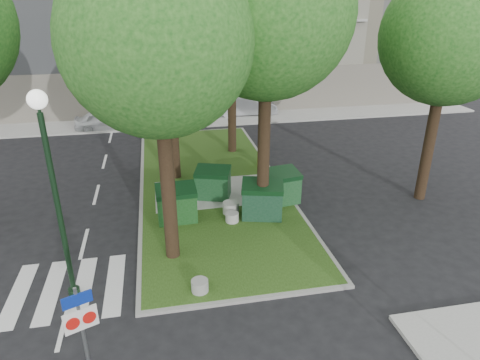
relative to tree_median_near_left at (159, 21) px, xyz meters
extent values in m
plane|color=black|center=(1.41, -2.56, -7.32)|extent=(120.00, 120.00, 0.00)
cube|color=#234012|center=(1.91, 5.44, -7.26)|extent=(6.00, 16.00, 0.12)
cube|color=gray|center=(1.91, 5.44, -7.27)|extent=(6.30, 16.30, 0.10)
cube|color=#999993|center=(1.41, 15.94, -7.26)|extent=(42.00, 3.00, 0.12)
cube|color=silver|center=(-2.34, -1.06, -7.31)|extent=(5.00, 3.00, 0.01)
cylinder|color=black|center=(-0.09, -0.06, -4.24)|extent=(0.44, 0.44, 6.16)
sphere|color=#154B14|center=(-0.09, -0.06, -0.50)|extent=(5.20, 5.20, 5.20)
cylinder|color=black|center=(3.41, 1.94, -3.96)|extent=(0.44, 0.44, 6.72)
sphere|color=#154B14|center=(3.41, 1.94, 0.12)|extent=(5.60, 5.60, 5.60)
cylinder|color=black|center=(0.41, 6.44, -4.38)|extent=(0.44, 0.44, 5.88)
sphere|color=#154B14|center=(0.41, 6.44, -0.81)|extent=(4.80, 4.80, 4.80)
cylinder|color=black|center=(3.61, 9.44, -3.82)|extent=(0.44, 0.44, 7.00)
cylinder|color=black|center=(10.41, 2.44, -4.38)|extent=(0.44, 0.44, 5.88)
sphere|color=#154B14|center=(10.41, 2.44, -0.81)|extent=(5.00, 5.00, 5.00)
cube|color=#103E13|center=(0.21, 2.32, -6.64)|extent=(1.46, 1.01, 1.12)
cube|color=black|center=(0.21, 2.32, -5.98)|extent=(1.51, 1.08, 0.32)
cube|color=#13411E|center=(1.81, 3.99, -6.66)|extent=(1.59, 1.30, 1.07)
cube|color=black|center=(1.81, 3.99, -6.03)|extent=(1.65, 1.38, 0.31)
cube|color=#0E311D|center=(3.41, 1.97, -6.61)|extent=(1.69, 1.35, 1.17)
cube|color=black|center=(3.41, 1.97, -5.93)|extent=(1.76, 1.43, 0.34)
cube|color=#14411C|center=(4.41, 3.01, -6.63)|extent=(1.59, 1.20, 1.14)
cube|color=black|center=(4.41, 3.01, -5.97)|extent=(1.65, 1.28, 0.33)
cylinder|color=gray|center=(0.57, -2.06, -7.02)|extent=(0.49, 0.49, 0.35)
cylinder|color=#A6A5A1|center=(2.21, 1.77, -7.02)|extent=(0.50, 0.50, 0.35)
cylinder|color=#ACADA7|center=(2.28, 2.44, -6.97)|extent=(0.62, 0.62, 0.45)
cylinder|color=yellow|center=(4.61, 6.92, -6.83)|extent=(0.42, 0.42, 0.73)
cylinder|color=black|center=(-2.99, -1.36, -4.63)|extent=(0.15, 0.15, 5.37)
cylinder|color=black|center=(-2.99, -1.36, -7.21)|extent=(0.32, 0.32, 0.21)
sphere|color=white|center=(-2.99, -1.36, -1.62)|extent=(0.47, 0.47, 0.47)
cylinder|color=slate|center=(-2.20, -4.37, -6.11)|extent=(0.10, 0.10, 2.41)
cube|color=navy|center=(-2.20, -4.37, -5.20)|extent=(0.59, 0.28, 0.29)
cube|color=white|center=(-2.20, -4.37, -5.73)|extent=(0.68, 0.31, 0.53)
cylinder|color=red|center=(-2.37, -4.37, -5.73)|extent=(0.28, 0.14, 0.29)
cylinder|color=red|center=(-2.03, -4.37, -5.73)|extent=(0.28, 0.14, 0.29)
imported|color=white|center=(-3.54, 15.22, -6.71)|extent=(3.63, 1.59, 1.22)
imported|color=#A4A6AC|center=(5.87, 16.78, -6.60)|extent=(4.42, 1.69, 1.44)
camera|label=1|loc=(-0.24, -12.07, 0.70)|focal=32.00mm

